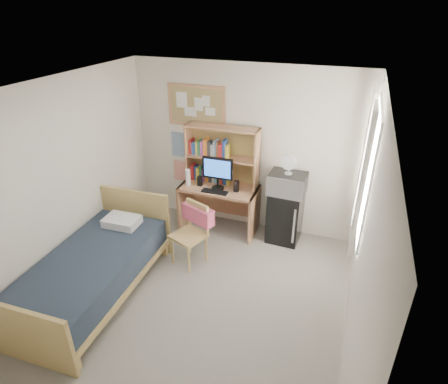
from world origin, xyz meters
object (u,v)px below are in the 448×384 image
(desk_chair, at_px, (189,235))
(speaker_left, at_px, (200,181))
(monitor, at_px, (218,173))
(mini_fridge, at_px, (285,216))
(bulletin_board, at_px, (196,106))
(microwave, at_px, (288,183))
(desk, at_px, (219,208))
(bed, at_px, (93,275))
(speaker_right, at_px, (236,186))
(desk_fan, at_px, (289,165))

(desk_chair, bearing_deg, speaker_left, 124.45)
(monitor, bearing_deg, mini_fridge, 6.05)
(bulletin_board, bearing_deg, microwave, -9.82)
(desk, xyz_separation_m, mini_fridge, (1.06, 0.06, 0.03))
(bulletin_board, height_order, microwave, bulletin_board)
(mini_fridge, bearing_deg, bulletin_board, 173.08)
(bed, relative_size, speaker_left, 13.28)
(bed, bearing_deg, speaker_right, 55.17)
(monitor, bearing_deg, speaker_right, 0.00)
(desk_chair, relative_size, mini_fridge, 1.11)
(bulletin_board, xyz_separation_m, microwave, (1.53, -0.27, -0.95))
(mini_fridge, distance_m, monitor, 1.22)
(desk, relative_size, desk_chair, 1.34)
(bed, bearing_deg, microwave, 43.44)
(desk_chair, xyz_separation_m, monitor, (0.09, 0.93, 0.56))
(monitor, bearing_deg, desk, 90.00)
(speaker_left, bearing_deg, microwave, 3.88)
(desk_chair, relative_size, monitor, 1.78)
(bulletin_board, xyz_separation_m, monitor, (0.48, -0.37, -0.91))
(bed, distance_m, monitor, 2.27)
(mini_fridge, bearing_deg, desk_fan, -90.00)
(desk, distance_m, mini_fridge, 1.06)
(desk_chair, bearing_deg, bed, -109.32)
(bed, height_order, monitor, monitor)
(microwave, xyz_separation_m, desk_fan, (0.00, 0.00, 0.29))
(bed, bearing_deg, speaker_left, 69.46)
(bulletin_board, distance_m, desk, 1.64)
(bulletin_board, distance_m, speaker_right, 1.38)
(desk_fan, bearing_deg, desk, -175.53)
(bed, xyz_separation_m, speaker_left, (0.65, 1.92, 0.55))
(speaker_right, relative_size, microwave, 0.33)
(desk, height_order, microwave, microwave)
(speaker_right, relative_size, desk_fan, 0.63)
(desk_chair, distance_m, desk_fan, 1.74)
(mini_fridge, bearing_deg, desk_chair, -135.18)
(bulletin_board, height_order, desk_fan, bulletin_board)
(speaker_right, xyz_separation_m, desk_fan, (0.75, 0.10, 0.42))
(mini_fridge, height_order, monitor, monitor)
(mini_fridge, bearing_deg, speaker_left, -172.55)
(desk_chair, distance_m, speaker_right, 1.08)
(monitor, bearing_deg, bulletin_board, 141.92)
(speaker_left, xyz_separation_m, speaker_right, (0.60, 0.01, 0.01))
(monitor, xyz_separation_m, speaker_right, (0.30, 0.00, -0.17))
(desk_chair, bearing_deg, monitor, 106.15)
(desk_chair, xyz_separation_m, speaker_left, (-0.21, 0.93, 0.38))
(desk_chair, height_order, mini_fridge, desk_chair)
(monitor, height_order, microwave, monitor)
(mini_fridge, bearing_deg, desk, -174.45)
(bulletin_board, height_order, speaker_right, bulletin_board)
(speaker_left, bearing_deg, desk_chair, -77.55)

